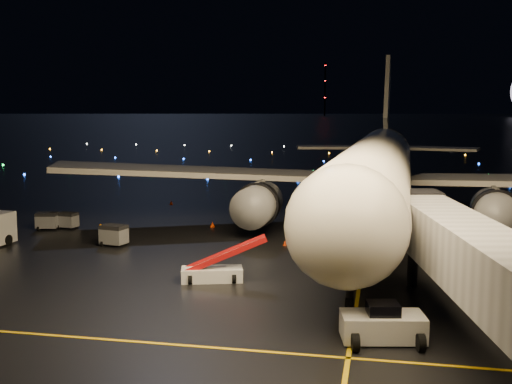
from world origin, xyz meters
The scene contains 17 objects.
ground centered at (0.00, 300.00, 0.00)m, with size 2000.00×2000.00×0.00m, color black.
lane_centre centered at (12.00, 15.00, 0.01)m, with size 0.25×80.00×0.02m, color #E0B40A.
lane_cross centered at (-5.00, -10.00, 0.01)m, with size 60.00×0.25×0.02m, color #E0B40A.
airliner centered at (12.64, 25.47, 9.51)m, with size 67.13×63.77×19.02m, color silver, non-canonical shape.
pushback_tug centered at (13.60, -7.24, 1.02)m, with size 4.27×2.24×2.03m, color silver.
belt_loader centered at (1.85, 2.08, 1.51)m, with size 6.22×1.70×3.01m, color silver, non-canonical shape.
crew_c centered at (-11.51, 12.86, 0.80)m, with size 0.93×0.39×1.60m, color #FE9A03.
safety_cone_0 centered at (5.07, 14.49, 0.22)m, with size 0.39×0.39×0.44m, color #E63202.
safety_cone_1 centered at (4.69, 21.33, 0.27)m, with size 0.47×0.47×0.54m, color #E63202.
safety_cone_2 centered at (-3.47, 21.60, 0.27)m, with size 0.48×0.48×0.55m, color #E63202.
safety_cone_3 centered at (-12.39, 34.82, 0.27)m, with size 0.47×0.47×0.53m, color #E63202.
radio_mast centered at (-60.00, 740.00, 32.00)m, with size 1.80×1.80×64.00m, color black.
taxiway_lights centered at (0.00, 106.00, 0.18)m, with size 164.00×92.00×0.36m, color black, non-canonical shape.
baggage_cart_0 centered at (-9.60, 11.42, 0.91)m, with size 2.14×1.50×1.82m, color gray.
baggage_cart_1 centered at (-17.44, 17.97, 0.79)m, with size 1.86×1.30×1.58m, color gray.
baggage_cart_2 centered at (-19.13, 17.02, 0.84)m, with size 1.99×1.39×1.69m, color gray.
baggage_cart_3 centered at (-20.98, 12.53, 0.77)m, with size 1.80×1.26×1.53m, color gray.
Camera 1 is at (13.52, -40.00, 12.14)m, focal length 45.00 mm.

